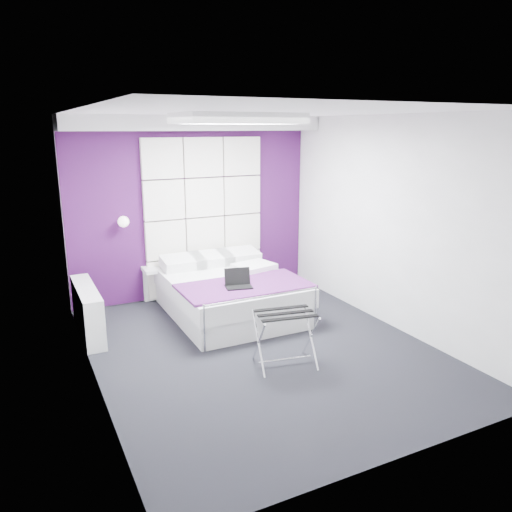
{
  "coord_description": "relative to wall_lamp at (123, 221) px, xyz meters",
  "views": [
    {
      "loc": [
        -2.37,
        -4.67,
        2.45
      ],
      "look_at": [
        0.11,
        0.35,
        1.0
      ],
      "focal_mm": 35.0,
      "sensor_mm": 36.0,
      "label": 1
    }
  ],
  "objects": [
    {
      "name": "floor",
      "position": [
        1.05,
        -2.06,
        -1.22
      ],
      "size": [
        4.4,
        4.4,
        0.0
      ],
      "primitive_type": "plane",
      "color": "black",
      "rests_on": "ground"
    },
    {
      "name": "ceiling",
      "position": [
        1.05,
        -2.06,
        1.38
      ],
      "size": [
        4.4,
        4.4,
        0.0
      ],
      "primitive_type": "plane",
      "rotation": [
        3.14,
        0.0,
        0.0
      ],
      "color": "white",
      "rests_on": "wall_back"
    },
    {
      "name": "wall_back",
      "position": [
        1.05,
        0.14,
        0.08
      ],
      "size": [
        3.6,
        0.0,
        3.6
      ],
      "primitive_type": "plane",
      "rotation": [
        1.57,
        0.0,
        0.0
      ],
      "color": "silver",
      "rests_on": "floor"
    },
    {
      "name": "wall_left",
      "position": [
        -0.75,
        -2.06,
        0.08
      ],
      "size": [
        0.0,
        4.4,
        4.4
      ],
      "primitive_type": "plane",
      "rotation": [
        1.57,
        0.0,
        1.57
      ],
      "color": "silver",
      "rests_on": "floor"
    },
    {
      "name": "wall_right",
      "position": [
        2.85,
        -2.06,
        0.08
      ],
      "size": [
        0.0,
        4.4,
        4.4
      ],
      "primitive_type": "plane",
      "rotation": [
        1.57,
        0.0,
        -1.57
      ],
      "color": "silver",
      "rests_on": "floor"
    },
    {
      "name": "accent_wall",
      "position": [
        1.05,
        0.13,
        0.08
      ],
      "size": [
        3.58,
        0.02,
        2.58
      ],
      "primitive_type": "cube",
      "color": "#3E1046",
      "rests_on": "wall_back"
    },
    {
      "name": "soffit",
      "position": [
        1.05,
        -0.11,
        1.28
      ],
      "size": [
        3.58,
        0.5,
        0.2
      ],
      "primitive_type": "cube",
      "color": "silver",
      "rests_on": "wall_back"
    },
    {
      "name": "headboard",
      "position": [
        1.2,
        0.08,
        -0.05
      ],
      "size": [
        1.8,
        0.08,
        2.3
      ],
      "primitive_type": null,
      "color": "white",
      "rests_on": "wall_back"
    },
    {
      "name": "skylight",
      "position": [
        1.05,
        -1.46,
        1.33
      ],
      "size": [
        1.36,
        0.86,
        0.12
      ],
      "primitive_type": null,
      "color": "white",
      "rests_on": "ceiling"
    },
    {
      "name": "wall_lamp",
      "position": [
        0.0,
        0.0,
        0.0
      ],
      "size": [
        0.15,
        0.15,
        0.15
      ],
      "primitive_type": "sphere",
      "color": "white",
      "rests_on": "wall_back"
    },
    {
      "name": "radiator",
      "position": [
        -0.64,
        -0.76,
        -0.92
      ],
      "size": [
        0.22,
        1.2,
        0.6
      ],
      "primitive_type": "cube",
      "color": "silver",
      "rests_on": "floor"
    },
    {
      "name": "bed",
      "position": [
        1.17,
        -0.89,
        -0.93
      ],
      "size": [
        1.61,
        1.94,
        0.69
      ],
      "color": "silver",
      "rests_on": "floor"
    },
    {
      "name": "nightstand",
      "position": [
        0.43,
        -0.04,
        -0.72
      ],
      "size": [
        0.41,
        0.32,
        0.05
      ],
      "primitive_type": "cube",
      "color": "silver",
      "rests_on": "wall_back"
    },
    {
      "name": "luggage_rack",
      "position": [
        1.1,
        -2.53,
        -0.92
      ],
      "size": [
        0.6,
        0.44,
        0.59
      ],
      "rotation": [
        0.0,
        0.0,
        -0.18
      ],
      "color": "silver",
      "rests_on": "floor"
    },
    {
      "name": "laptop",
      "position": [
        1.06,
        -1.39,
        -0.62
      ],
      "size": [
        0.32,
        0.23,
        0.23
      ],
      "rotation": [
        0.0,
        0.0,
        -0.22
      ],
      "color": "black",
      "rests_on": "bed"
    }
  ]
}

